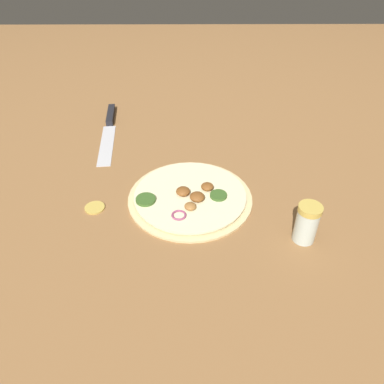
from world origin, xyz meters
name	(u,v)px	position (x,y,z in m)	size (l,w,h in m)	color
ground_plane	(192,199)	(0.00, 0.00, 0.00)	(3.00, 3.00, 0.00)	olive
pizza	(192,196)	(0.00, 0.00, 0.01)	(0.29, 0.29, 0.03)	beige
knife	(111,124)	(0.35, 0.25, 0.01)	(0.34, 0.06, 0.02)	silver
spice_jar	(309,223)	(-0.13, -0.23, 0.04)	(0.05, 0.05, 0.09)	silver
loose_cap	(97,207)	(-0.03, 0.22, 0.00)	(0.05, 0.05, 0.01)	gold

